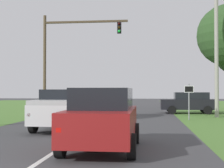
# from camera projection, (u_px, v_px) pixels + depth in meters

# --- Properties ---
(ground_plane) EXTENTS (120.00, 120.00, 0.00)m
(ground_plane) POSITION_uv_depth(u_px,v_px,m) (91.00, 128.00, 16.36)
(ground_plane) COLOR #424244
(red_suv_near) EXTENTS (2.24, 4.50, 1.97)m
(red_suv_near) POSITION_uv_depth(u_px,v_px,m) (103.00, 117.00, 10.54)
(red_suv_near) COLOR maroon
(red_suv_near) RESTS_ON ground_plane
(pickup_truck_lead) EXTENTS (2.25, 5.16, 1.94)m
(pickup_truck_lead) POSITION_uv_depth(u_px,v_px,m) (64.00, 109.00, 15.83)
(pickup_truck_lead) COLOR silver
(pickup_truck_lead) RESTS_ON ground_plane
(traffic_light) EXTENTS (6.98, 0.40, 8.09)m
(traffic_light) POSITION_uv_depth(u_px,v_px,m) (65.00, 49.00, 26.86)
(traffic_light) COLOR brown
(traffic_light) RESTS_ON ground_plane
(keep_moving_sign) EXTENTS (0.60, 0.09, 2.33)m
(keep_moving_sign) POSITION_uv_depth(u_px,v_px,m) (189.00, 97.00, 21.05)
(keep_moving_sign) COLOR gray
(keep_moving_sign) RESTS_ON ground_plane
(crossing_suv_far) EXTENTS (4.51, 2.16, 1.74)m
(crossing_suv_far) POSITION_uv_depth(u_px,v_px,m) (189.00, 102.00, 27.02)
(crossing_suv_far) COLOR black
(crossing_suv_far) RESTS_ON ground_plane
(utility_pole_right) EXTENTS (0.28, 0.28, 8.71)m
(utility_pole_right) POSITION_uv_depth(u_px,v_px,m) (217.00, 56.00, 23.26)
(utility_pole_right) COLOR #9E998E
(utility_pole_right) RESTS_ON ground_plane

